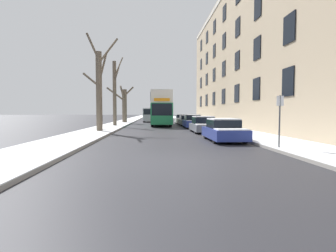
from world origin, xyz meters
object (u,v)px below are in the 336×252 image
bare_tree_left_2 (124,104)px  parked_car_0 (224,130)px  pedestrian_left_sidewalk (101,121)px  street_sign_post (280,119)px  oncoming_van (149,115)px  bare_tree_left_1 (115,91)px  double_decker_bus (161,107)px  parked_car_2 (192,122)px  parked_car_3 (186,121)px  parked_car_1 (203,125)px  parked_car_4 (182,119)px  bare_tree_left_0 (99,87)px

bare_tree_left_2 → parked_car_0: bare_tree_left_2 is taller
pedestrian_left_sidewalk → street_sign_post: bearing=-88.7°
oncoming_van → street_sign_post: 35.11m
bare_tree_left_1 → bare_tree_left_2: bare_tree_left_1 is taller
oncoming_van → double_decker_bus: bearing=-81.9°
parked_car_2 → parked_car_3: bearing=90.0°
parked_car_0 → parked_car_2: size_ratio=1.04×
parked_car_1 → parked_car_4: 17.07m
parked_car_2 → parked_car_3: size_ratio=0.90×
parked_car_2 → parked_car_0: bearing=-90.0°
double_decker_bus → parked_car_1: bearing=-74.8°
bare_tree_left_1 → parked_car_3: size_ratio=1.85×
double_decker_bus → parked_car_4: double_decker_bus is taller
pedestrian_left_sidewalk → bare_tree_left_1: bearing=50.1°
parked_car_0 → parked_car_2: bearing=90.0°
street_sign_post → parked_car_1: bearing=97.5°
pedestrian_left_sidewalk → parked_car_1: bearing=-52.1°
parked_car_1 → parked_car_3: bearing=90.0°
bare_tree_left_1 → double_decker_bus: (5.44, 2.65, -1.79)m
parked_car_1 → bare_tree_left_0: bearing=176.2°
parked_car_3 → oncoming_van: size_ratio=0.88×
bare_tree_left_0 → bare_tree_left_1: bearing=90.0°
bare_tree_left_0 → parked_car_3: bearing=51.9°
bare_tree_left_2 → parked_car_0: 26.95m
bare_tree_left_2 → parked_car_4: 9.22m
street_sign_post → parked_car_0: bearing=108.5°
street_sign_post → bare_tree_left_2: bearing=108.9°
parked_car_2 → bare_tree_left_2: bearing=124.5°
double_decker_bus → parked_car_4: bearing=57.0°
parked_car_1 → parked_car_2: 6.26m
parked_car_2 → parked_car_1: bearing=-90.0°
parked_car_0 → parked_car_1: (0.00, 6.43, 0.01)m
bare_tree_left_1 → pedestrian_left_sidewalk: bare_tree_left_1 is taller
bare_tree_left_2 → oncoming_van: size_ratio=1.08×
bare_tree_left_2 → parked_car_2: bearing=-55.5°
bare_tree_left_1 → street_sign_post: bearing=-63.1°
bare_tree_left_2 → parked_car_2: bare_tree_left_2 is taller
bare_tree_left_2 → pedestrian_left_sidewalk: bearing=-90.9°
parked_car_0 → bare_tree_left_2: bearing=109.0°
parked_car_1 → oncoming_van: (-4.98, 23.97, 0.64)m
parked_car_0 → oncoming_van: (-4.98, 30.41, 0.65)m
bare_tree_left_1 → parked_car_3: bare_tree_left_1 is taller
parked_car_1 → parked_car_4: size_ratio=1.01×
parked_car_3 → parked_car_0: bearing=-90.0°
double_decker_bus → street_sign_post: size_ratio=4.31×
double_decker_bus → parked_car_1: size_ratio=2.50×
bare_tree_left_0 → parked_car_2: 10.88m
street_sign_post → parked_car_2: bearing=94.7°
parked_car_2 → double_decker_bus: bearing=119.6°
bare_tree_left_0 → pedestrian_left_sidewalk: 3.42m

